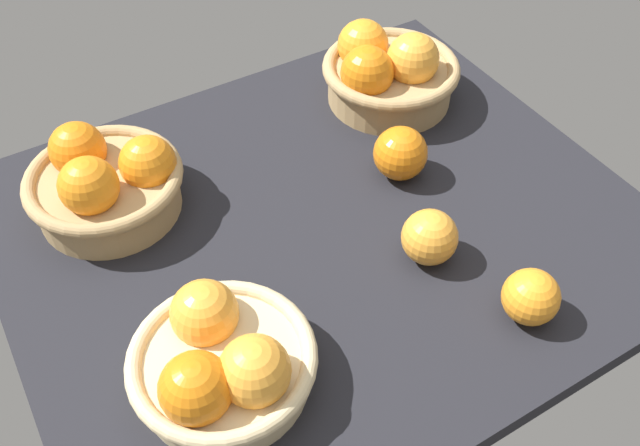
# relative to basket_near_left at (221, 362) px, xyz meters

# --- Properties ---
(market_tray) EXTENTS (0.84, 0.72, 0.03)m
(market_tray) POSITION_rel_basket_near_left_xyz_m (0.22, 0.16, -0.06)
(market_tray) COLOR black
(market_tray) RESTS_ON ground
(basket_near_left) EXTENTS (0.21, 0.21, 0.10)m
(basket_near_left) POSITION_rel_basket_near_left_xyz_m (0.00, 0.00, 0.00)
(basket_near_left) COLOR #D3BC8C
(basket_near_left) RESTS_ON market_tray
(basket_far_right) EXTENTS (0.22, 0.22, 0.12)m
(basket_far_right) POSITION_rel_basket_near_left_xyz_m (0.45, 0.34, 0.01)
(basket_far_right) COLOR tan
(basket_far_right) RESTS_ON market_tray
(basket_far_left) EXTENTS (0.21, 0.21, 0.12)m
(basket_far_left) POSITION_rel_basket_near_left_xyz_m (-0.01, 0.33, 0.01)
(basket_far_left) COLOR tan
(basket_far_left) RESTS_ON market_tray
(loose_orange_front_gap) EXTENTS (0.07, 0.07, 0.07)m
(loose_orange_front_gap) POSITION_rel_basket_near_left_xyz_m (0.35, -0.10, -0.01)
(loose_orange_front_gap) COLOR orange
(loose_orange_front_gap) RESTS_ON market_tray
(loose_orange_back_gap) EXTENTS (0.07, 0.07, 0.07)m
(loose_orange_back_gap) POSITION_rel_basket_near_left_xyz_m (0.31, 0.03, -0.00)
(loose_orange_back_gap) COLOR #F49E33
(loose_orange_back_gap) RESTS_ON market_tray
(loose_orange_side_gap) EXTENTS (0.08, 0.08, 0.08)m
(loose_orange_side_gap) POSITION_rel_basket_near_left_xyz_m (0.37, 0.18, -0.00)
(loose_orange_side_gap) COLOR orange
(loose_orange_side_gap) RESTS_ON market_tray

